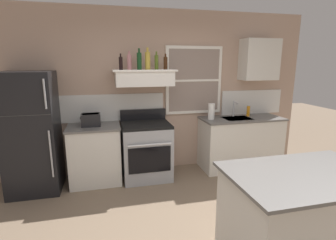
{
  "coord_description": "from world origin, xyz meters",
  "views": [
    {
      "loc": [
        -0.86,
        -2.1,
        1.86
      ],
      "look_at": [
        -0.05,
        1.2,
        1.1
      ],
      "focal_mm": 27.76,
      "sensor_mm": 36.0,
      "label": 1
    }
  ],
  "objects": [
    {
      "name": "bottle_balsamic_dark",
      "position": [
        -0.6,
        1.91,
        1.85
      ],
      "size": [
        0.06,
        0.06,
        0.24
      ],
      "color": "black",
      "rests_on": "range_hood_shelf"
    },
    {
      "name": "dish_soap_bottle",
      "position": [
        1.63,
        2.0,
        1.0
      ],
      "size": [
        0.06,
        0.06,
        0.18
      ],
      "primitive_type": "cylinder",
      "color": "orange",
      "rests_on": "counter_right_with_sink"
    },
    {
      "name": "toaster",
      "position": [
        -1.08,
        1.9,
        1.01
      ],
      "size": [
        0.3,
        0.2,
        0.19
      ],
      "color": "black",
      "rests_on": "counter_left_of_stove"
    },
    {
      "name": "bottle_champagne_gold_foil",
      "position": [
        -0.19,
        1.94,
        1.88
      ],
      "size": [
        0.08,
        0.08,
        0.33
      ],
      "color": "#B29333",
      "rests_on": "range_hood_shelf"
    },
    {
      "name": "bottle_brown_stout",
      "position": [
        0.09,
        1.95,
        1.85
      ],
      "size": [
        0.06,
        0.06,
        0.24
      ],
      "color": "#381E0F",
      "rests_on": "range_hood_shelf"
    },
    {
      "name": "bottle_olive_oil_square",
      "position": [
        -0.05,
        1.97,
        1.86
      ],
      "size": [
        0.06,
        0.06,
        0.27
      ],
      "color": "#4C601E",
      "rests_on": "range_hood_shelf"
    },
    {
      "name": "kitchen_island",
      "position": [
        0.84,
        -0.34,
        0.46
      ],
      "size": [
        1.4,
        0.9,
        0.91
      ],
      "color": "silver",
      "rests_on": "ground_plane"
    },
    {
      "name": "stove_range",
      "position": [
        -0.25,
        1.86,
        0.46
      ],
      "size": [
        0.76,
        0.69,
        1.09
      ],
      "color": "#9EA0A5",
      "rests_on": "ground_plane"
    },
    {
      "name": "counter_left_of_stove",
      "position": [
        -1.05,
        1.9,
        0.46
      ],
      "size": [
        0.79,
        0.63,
        0.91
      ],
      "color": "silver",
      "rests_on": "ground_plane"
    },
    {
      "name": "back_wall",
      "position": [
        0.03,
        2.23,
        1.35
      ],
      "size": [
        5.4,
        0.11,
        2.7
      ],
      "color": "tan",
      "rests_on": "ground_plane"
    },
    {
      "name": "bottle_dark_green_wine",
      "position": [
        -0.32,
        1.91,
        1.88
      ],
      "size": [
        0.07,
        0.07,
        0.32
      ],
      "color": "#143819",
      "rests_on": "range_hood_shelf"
    },
    {
      "name": "bottle_rose_pink",
      "position": [
        -0.46,
        2.02,
        1.86
      ],
      "size": [
        0.07,
        0.07,
        0.28
      ],
      "color": "#C67F84",
      "rests_on": "range_hood_shelf"
    },
    {
      "name": "refrigerator",
      "position": [
        -1.9,
        1.84,
        0.87
      ],
      "size": [
        0.7,
        0.72,
        1.74
      ],
      "color": "black",
      "rests_on": "ground_plane"
    },
    {
      "name": "paper_towel_roll",
      "position": [
        0.87,
        1.9,
        1.04
      ],
      "size": [
        0.11,
        0.11,
        0.27
      ],
      "primitive_type": "cylinder",
      "color": "white",
      "rests_on": "counter_right_with_sink"
    },
    {
      "name": "range_hood_shelf",
      "position": [
        -0.25,
        1.96,
        1.62
      ],
      "size": [
        0.96,
        0.52,
        0.24
      ],
      "color": "white"
    },
    {
      "name": "counter_right_with_sink",
      "position": [
        1.45,
        1.9,
        0.46
      ],
      "size": [
        1.43,
        0.63,
        0.91
      ],
      "color": "silver",
      "rests_on": "ground_plane"
    },
    {
      "name": "sink_faucet",
      "position": [
        1.35,
        2.0,
        1.08
      ],
      "size": [
        0.03,
        0.17,
        0.28
      ],
      "color": "silver",
      "rests_on": "counter_right_with_sink"
    },
    {
      "name": "upper_cabinet_right",
      "position": [
        1.8,
        2.04,
        1.9
      ],
      "size": [
        0.64,
        0.32,
        0.7
      ],
      "color": "silver"
    }
  ]
}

